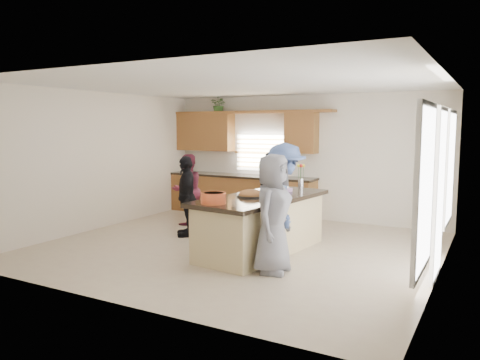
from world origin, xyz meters
The scene contains 18 objects.
floor centered at (0.00, 0.00, 0.00)m, with size 6.50×6.50×0.00m, color #C2B190.
room_shell centered at (0.00, 0.00, 1.90)m, with size 6.52×6.02×2.81m.
back_cabinetry centered at (-1.47, 2.73, 0.91)m, with size 4.08×0.66×2.46m.
right_wall_glazing centered at (3.22, -0.13, 1.34)m, with size 0.06×4.00×2.25m.
island centered at (0.51, -0.09, 0.45)m, with size 1.46×2.82×0.95m.
platter_front centered at (0.39, -0.25, 0.98)m, with size 0.46×0.46×0.19m.
platter_mid centered at (0.61, 0.07, 0.98)m, with size 0.46×0.46×0.19m.
platter_back centered at (0.37, 0.56, 0.98)m, with size 0.39×0.39×0.16m.
salad_bowl centered at (0.22, -1.14, 1.04)m, with size 0.38×0.38×0.17m.
clear_cup centered at (0.62, -1.22, 1.00)m, with size 0.07×0.07×0.10m, color white.
plate_stack centered at (0.64, 0.62, 0.98)m, with size 0.22×0.22×0.05m, color #C995D9.
flower_vase centered at (0.71, 1.14, 1.20)m, with size 0.14×0.14×0.45m.
potted_plant centered at (-2.09, 2.82, 2.62)m, with size 0.40×0.35×0.45m, color #396729.
woman_left_back centered at (-0.32, 1.93, 0.78)m, with size 0.57×0.37×1.56m, color black.
woman_left_mid centered at (-1.86, 1.13, 0.76)m, with size 0.74×0.57×1.51m, color maroon.
woman_left_front centered at (-1.27, 0.27, 0.77)m, with size 0.90×0.38×1.54m, color black.
woman_right_back centered at (0.92, -0.13, 0.92)m, with size 1.19×0.68×1.84m, color #40558B.
woman_right_front centered at (1.13, -1.00, 0.86)m, with size 0.84×0.55×1.71m, color slate.
Camera 1 is at (3.90, -6.97, 2.09)m, focal length 35.00 mm.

